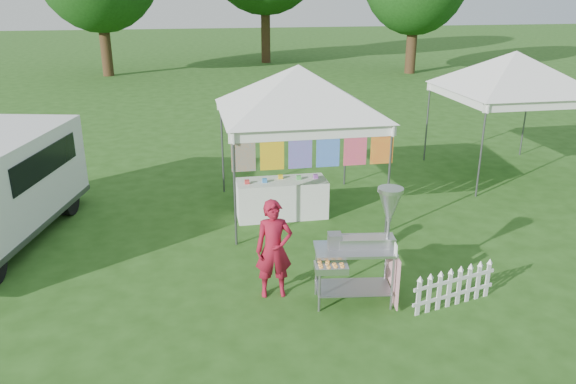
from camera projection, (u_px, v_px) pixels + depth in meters
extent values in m
plane|color=#254C15|center=(344.00, 295.00, 8.51)|extent=(120.00, 120.00, 0.00)
cylinder|color=#59595E|center=(235.00, 190.00, 9.82)|extent=(0.04, 0.04, 2.10)
cylinder|color=#59595E|center=(389.00, 180.00, 10.31)|extent=(0.04, 0.04, 2.10)
cylinder|color=#59595E|center=(222.00, 147.00, 12.44)|extent=(0.04, 0.04, 2.10)
cylinder|color=#59595E|center=(346.00, 141.00, 12.93)|extent=(0.04, 0.04, 2.10)
cube|color=white|center=(314.00, 133.00, 9.74)|extent=(3.00, 0.03, 0.22)
cube|color=white|center=(285.00, 102.00, 12.36)|extent=(3.00, 0.03, 0.22)
pyramid|color=white|center=(298.00, 65.00, 10.71)|extent=(4.24, 4.24, 0.90)
cylinder|color=#59595E|center=(315.00, 129.00, 9.71)|extent=(3.00, 0.03, 0.03)
cube|color=orange|center=(243.00, 152.00, 9.62)|extent=(0.42, 0.01, 0.70)
cube|color=orange|center=(272.00, 151.00, 9.70)|extent=(0.42, 0.01, 0.70)
cube|color=#A918A1|center=(300.00, 149.00, 9.79)|extent=(0.42, 0.01, 0.70)
cube|color=#1832C4|center=(328.00, 148.00, 9.88)|extent=(0.42, 0.01, 0.70)
cube|color=#C41894|center=(355.00, 146.00, 9.96)|extent=(0.42, 0.01, 0.70)
cube|color=red|center=(382.00, 145.00, 10.05)|extent=(0.42, 0.01, 0.70)
cylinder|color=#59595E|center=(481.00, 151.00, 12.16)|extent=(0.04, 0.04, 2.10)
cylinder|color=#59595E|center=(427.00, 122.00, 14.78)|extent=(0.04, 0.04, 2.10)
cylinder|color=#59595E|center=(525.00, 118.00, 15.27)|extent=(0.04, 0.04, 2.10)
cube|color=white|center=(547.00, 105.00, 12.08)|extent=(3.00, 0.03, 0.22)
cube|color=white|center=(481.00, 84.00, 14.70)|extent=(3.00, 0.03, 0.22)
pyramid|color=white|center=(517.00, 51.00, 13.05)|extent=(4.24, 4.24, 0.90)
cylinder|color=#59595E|center=(548.00, 101.00, 12.05)|extent=(3.00, 0.03, 0.03)
cylinder|color=#351F13|center=(105.00, 37.00, 28.95)|extent=(0.56, 0.56, 3.96)
cylinder|color=#351F13|center=(266.00, 22.00, 34.05)|extent=(0.56, 0.56, 4.84)
cylinder|color=#351F13|center=(412.00, 40.00, 29.95)|extent=(0.56, 0.56, 3.52)
cylinder|color=gray|center=(320.00, 285.00, 7.93)|extent=(0.04, 0.04, 0.86)
cylinder|color=gray|center=(393.00, 283.00, 7.98)|extent=(0.04, 0.04, 0.86)
cylinder|color=gray|center=(316.00, 269.00, 8.37)|extent=(0.04, 0.04, 0.86)
cylinder|color=gray|center=(386.00, 267.00, 8.42)|extent=(0.04, 0.04, 0.86)
cube|color=gray|center=(353.00, 287.00, 8.24)|extent=(1.15, 0.69, 0.01)
cube|color=#B7B7BC|center=(355.00, 249.00, 8.03)|extent=(1.21, 0.72, 0.04)
cube|color=#B7B7BC|center=(366.00, 242.00, 8.05)|extent=(0.84, 0.35, 0.14)
cube|color=gray|center=(335.00, 240.00, 8.02)|extent=(0.22, 0.23, 0.21)
cylinder|color=gray|center=(389.00, 220.00, 7.95)|extent=(0.05, 0.05, 0.86)
cone|color=#B7B7BC|center=(390.00, 204.00, 7.87)|extent=(0.39, 0.39, 0.38)
cylinder|color=#B7B7BC|center=(391.00, 190.00, 7.79)|extent=(0.41, 0.41, 0.06)
cube|color=#B7B7BC|center=(331.00, 268.00, 7.70)|extent=(0.49, 0.35, 0.10)
cube|color=pink|center=(393.00, 275.00, 8.20)|extent=(0.12, 0.71, 0.77)
cube|color=white|center=(396.00, 249.00, 7.76)|extent=(0.03, 0.13, 0.17)
imported|color=maroon|center=(274.00, 249.00, 8.26)|extent=(0.57, 0.39, 1.52)
cube|color=silver|center=(39.00, 173.00, 11.78)|extent=(1.82, 1.02, 0.81)
cube|color=black|center=(46.00, 162.00, 10.19)|extent=(0.60, 2.42, 0.50)
cube|color=black|center=(41.00, 137.00, 11.86)|extent=(1.50, 0.39, 0.50)
cylinder|color=black|center=(69.00, 200.00, 11.42)|extent=(0.34, 0.64, 0.62)
cube|color=silver|center=(418.00, 298.00, 7.88)|extent=(0.07, 0.04, 0.56)
cube|color=silver|center=(429.00, 295.00, 7.95)|extent=(0.07, 0.04, 0.56)
cube|color=silver|center=(439.00, 293.00, 8.02)|extent=(0.07, 0.04, 0.56)
cube|color=silver|center=(449.00, 290.00, 8.09)|extent=(0.07, 0.04, 0.56)
cube|color=silver|center=(459.00, 287.00, 8.16)|extent=(0.07, 0.04, 0.56)
cube|color=silver|center=(469.00, 285.00, 8.23)|extent=(0.07, 0.04, 0.56)
cube|color=silver|center=(478.00, 282.00, 8.30)|extent=(0.07, 0.04, 0.56)
cube|color=silver|center=(487.00, 280.00, 8.37)|extent=(0.07, 0.04, 0.56)
cube|color=silver|center=(453.00, 295.00, 8.16)|extent=(1.40, 0.37, 0.05)
cube|color=silver|center=(455.00, 280.00, 8.08)|extent=(1.40, 0.37, 0.05)
cube|color=white|center=(282.00, 198.00, 11.31)|extent=(1.80, 0.70, 0.77)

